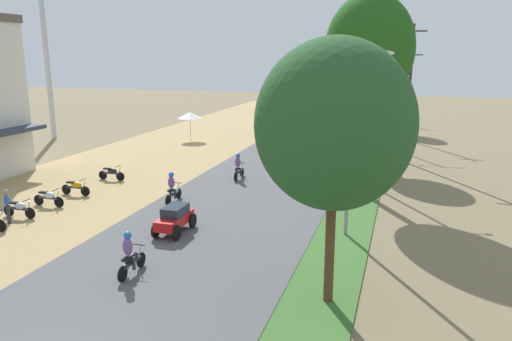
% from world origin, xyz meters
% --- Properties ---
extents(parked_motorbike_third, '(1.80, 0.54, 0.94)m').
position_xyz_m(parked_motorbike_third, '(-9.37, 10.37, 0.55)').
color(parked_motorbike_third, black).
rests_on(parked_motorbike_third, dirt_shoulder).
extents(parked_motorbike_fourth, '(1.80, 0.54, 0.94)m').
position_xyz_m(parked_motorbike_fourth, '(-9.26, 12.27, 0.55)').
color(parked_motorbike_fourth, black).
rests_on(parked_motorbike_fourth, dirt_shoulder).
extents(parked_motorbike_fifth, '(1.80, 0.54, 0.94)m').
position_xyz_m(parked_motorbike_fifth, '(-9.22, 14.40, 0.55)').
color(parked_motorbike_fifth, black).
rests_on(parked_motorbike_fifth, dirt_shoulder).
extents(parked_motorbike_sixth, '(1.80, 0.54, 0.94)m').
position_xyz_m(parked_motorbike_sixth, '(-9.20, 17.87, 0.55)').
color(parked_motorbike_sixth, black).
rests_on(parked_motorbike_sixth, dirt_shoulder).
extents(vendor_umbrella, '(2.20, 2.20, 2.52)m').
position_xyz_m(vendor_umbrella, '(-10.64, 32.74, 2.31)').
color(vendor_umbrella, '#99999E').
rests_on(vendor_umbrella, dirt_shoulder).
extents(pedestrian_on_shoulder, '(0.43, 0.41, 1.62)m').
position_xyz_m(pedestrian_on_shoulder, '(-9.30, 9.60, 0.96)').
color(pedestrian_on_shoulder, '#33333D').
rests_on(pedestrian_on_shoulder, dirt_shoulder).
extents(median_tree_nearest, '(4.72, 4.72, 8.17)m').
position_xyz_m(median_tree_nearest, '(5.98, 6.64, 5.68)').
color(median_tree_nearest, '#4C351E').
rests_on(median_tree_nearest, median_strip).
extents(median_tree_second, '(4.70, 4.70, 10.79)m').
position_xyz_m(median_tree_second, '(5.90, 19.50, 7.91)').
color(median_tree_second, '#4C351E').
rests_on(median_tree_second, median_strip).
extents(median_tree_third, '(3.93, 3.93, 8.67)m').
position_xyz_m(median_tree_third, '(5.46, 28.00, 6.73)').
color(median_tree_third, '#4C351E').
rests_on(median_tree_third, median_strip).
extents(median_tree_fourth, '(2.89, 2.89, 8.73)m').
position_xyz_m(median_tree_fourth, '(5.64, 46.03, 6.86)').
color(median_tree_fourth, '#4C351E').
rests_on(median_tree_fourth, median_strip).
extents(streetlamp_near, '(3.16, 0.20, 7.89)m').
position_xyz_m(streetlamp_near, '(5.80, 12.71, 4.60)').
color(streetlamp_near, gray).
rests_on(streetlamp_near, median_strip).
extents(streetlamp_mid, '(3.16, 0.20, 7.71)m').
position_xyz_m(streetlamp_mid, '(5.80, 22.18, 4.51)').
color(streetlamp_mid, gray).
rests_on(streetlamp_mid, median_strip).
extents(streetlamp_far, '(3.16, 0.20, 8.06)m').
position_xyz_m(streetlamp_far, '(5.80, 35.97, 4.69)').
color(streetlamp_far, gray).
rests_on(streetlamp_far, median_strip).
extents(streetlamp_farthest, '(3.16, 0.20, 7.52)m').
position_xyz_m(streetlamp_farthest, '(5.80, 53.21, 4.41)').
color(streetlamp_farthest, gray).
rests_on(streetlamp_farthest, median_strip).
extents(utility_pole_near, '(1.80, 0.20, 8.11)m').
position_xyz_m(utility_pole_near, '(8.20, 38.86, 4.24)').
color(utility_pole_near, brown).
rests_on(utility_pole_near, ground).
extents(utility_pole_far, '(1.80, 0.20, 9.73)m').
position_xyz_m(utility_pole_far, '(8.10, 28.95, 5.06)').
color(utility_pole_far, brown).
rests_on(utility_pole_far, ground).
extents(car_sedan_red, '(1.10, 2.26, 1.19)m').
position_xyz_m(car_sedan_red, '(-1.37, 10.71, 0.74)').
color(car_sedan_red, red).
rests_on(car_sedan_red, road_strip).
extents(car_van_white, '(1.19, 2.41, 1.67)m').
position_xyz_m(car_van_white, '(2.96, 20.57, 1.02)').
color(car_van_white, silver).
rests_on(car_van_white, road_strip).
extents(car_hatchback_blue, '(1.04, 2.00, 1.23)m').
position_xyz_m(car_hatchback_blue, '(1.82, 33.95, 0.75)').
color(car_hatchback_blue, navy).
rests_on(car_hatchback_blue, road_strip).
extents(motorbike_foreground_rider, '(0.54, 1.80, 1.66)m').
position_xyz_m(motorbike_foreground_rider, '(-0.96, 6.39, 0.86)').
color(motorbike_foreground_rider, black).
rests_on(motorbike_foreground_rider, road_strip).
extents(motorbike_ahead_second, '(0.54, 1.80, 1.66)m').
position_xyz_m(motorbike_ahead_second, '(-3.46, 14.72, 0.86)').
color(motorbike_ahead_second, black).
rests_on(motorbike_ahead_second, road_strip).
extents(motorbike_ahead_third, '(0.54, 1.80, 1.66)m').
position_xyz_m(motorbike_ahead_third, '(-1.75, 20.37, 0.86)').
color(motorbike_ahead_third, black).
rests_on(motorbike_ahead_third, road_strip).
extents(motorbike_ahead_fourth, '(0.54, 1.80, 1.66)m').
position_xyz_m(motorbike_ahead_fourth, '(-2.58, 28.70, 0.86)').
color(motorbike_ahead_fourth, black).
rests_on(motorbike_ahead_fourth, road_strip).
extents(motorbike_ahead_fifth, '(0.54, 1.80, 1.66)m').
position_xyz_m(motorbike_ahead_fifth, '(-3.31, 33.99, 0.86)').
color(motorbike_ahead_fifth, black).
rests_on(motorbike_ahead_fifth, road_strip).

